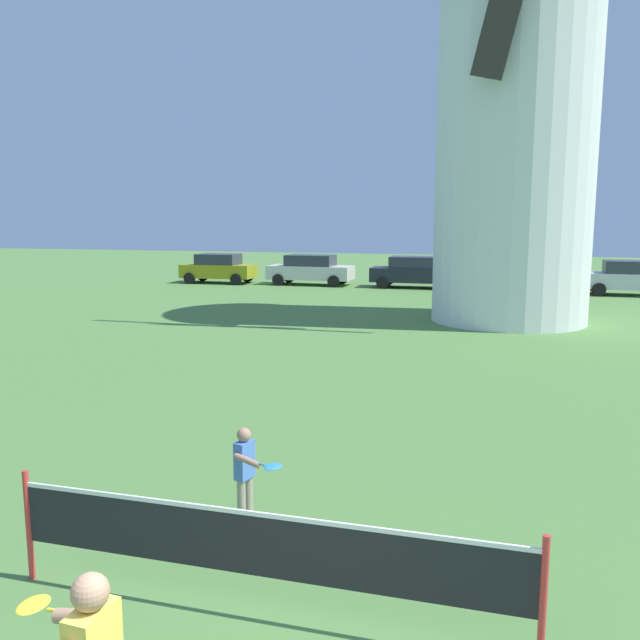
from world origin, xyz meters
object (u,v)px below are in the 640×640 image
at_px(player_far, 246,468).
at_px(parked_car_red, 527,274).
at_px(tennis_net, 257,545).
at_px(windmill, 518,83).
at_px(parked_car_mustard, 219,268).
at_px(parked_car_silver, 629,277).
at_px(parked_car_cream, 310,269).
at_px(parked_car_black, 414,272).

bearing_deg(player_far, parked_car_red, 81.69).
bearing_deg(tennis_net, windmill, 83.29).
relative_size(parked_car_mustard, parked_car_silver, 1.01).
relative_size(parked_car_red, parked_car_silver, 1.02).
height_order(parked_car_cream, parked_car_black, same).
bearing_deg(parked_car_silver, parked_car_black, 176.67).
relative_size(player_far, parked_car_black, 0.26).
bearing_deg(parked_car_black, player_far, -86.57).
height_order(windmill, parked_car_black, windmill).
bearing_deg(parked_car_cream, windmill, -44.61).
bearing_deg(parked_car_red, parked_car_cream, -179.59).
relative_size(player_far, parked_car_red, 0.28).
distance_m(player_far, parked_car_silver, 26.70).
distance_m(parked_car_mustard, parked_car_silver, 20.16).
distance_m(windmill, parked_car_black, 12.81).
xyz_separation_m(parked_car_black, parked_car_red, (5.36, 0.06, -0.00)).
bearing_deg(parked_car_silver, windmill, -119.70).
bearing_deg(parked_car_mustard, player_far, -64.89).
xyz_separation_m(windmill, parked_car_cream, (-9.89, 9.76, -6.95)).
bearing_deg(windmill, player_far, -100.24).
height_order(tennis_net, parked_car_mustard, parked_car_mustard).
bearing_deg(parked_car_cream, parked_car_mustard, -175.40).
bearing_deg(parked_car_mustard, windmill, -32.11).
relative_size(windmill, parked_car_cream, 3.49).
height_order(windmill, parked_car_silver, windmill).
bearing_deg(parked_car_red, parked_car_silver, -8.14).
height_order(player_far, parked_car_red, parked_car_red).
bearing_deg(player_far, parked_car_silver, 72.16).
xyz_separation_m(parked_car_black, parked_car_silver, (9.74, -0.57, -0.00)).
xyz_separation_m(player_far, parked_car_black, (-1.56, 25.98, 0.18)).
bearing_deg(parked_car_cream, parked_car_silver, -2.07).
distance_m(parked_car_cream, parked_car_black, 5.41).
xyz_separation_m(windmill, parked_car_red, (0.88, 9.84, -6.95)).
xyz_separation_m(parked_car_red, parked_car_silver, (4.38, -0.63, -0.00)).
distance_m(tennis_net, parked_car_silver, 28.15).
xyz_separation_m(tennis_net, parked_car_mustard, (-12.79, 27.31, 0.13)).
height_order(parked_car_cream, parked_car_silver, same).
xyz_separation_m(parked_car_mustard, parked_car_silver, (20.16, -0.14, -0.00)).
bearing_deg(parked_car_black, parked_car_mustard, -177.69).
xyz_separation_m(parked_car_mustard, parked_car_black, (10.42, 0.42, 0.00)).
height_order(parked_car_mustard, parked_car_black, same).
xyz_separation_m(windmill, tennis_net, (-2.11, -17.96, -7.08)).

